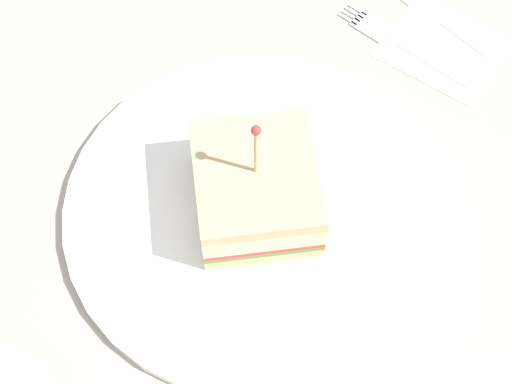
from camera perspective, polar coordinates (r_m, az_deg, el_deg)
The scene contains 6 objects.
ground_plane at distance 59.17cm, azimuth 0.00°, elevation -1.92°, with size 97.42×97.42×2.00cm, color #9E9384.
plate at distance 57.84cm, azimuth 0.00°, elevation -1.23°, with size 29.42×29.42×1.01cm, color white.
sandwich_half_center at distance 55.08cm, azimuth -0.10°, elevation 0.10°, with size 13.14×13.00×10.41cm.
napkin at distance 69.42cm, azimuth 13.93°, elevation 10.55°, with size 9.76×8.78×0.15cm, color beige.
fork at distance 69.11cm, azimuth 10.05°, elevation 11.46°, with size 13.36×2.32×0.35cm.
knife at distance 71.82cm, azimuth 12.96°, elevation 13.13°, with size 12.29×2.14×0.35cm.
Camera 1 is at (-18.67, 20.14, 51.41)cm, focal length 52.94 mm.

